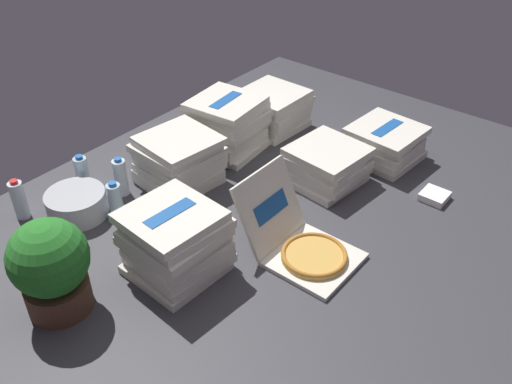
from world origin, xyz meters
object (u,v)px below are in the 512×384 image
at_px(pizza_stack_right_far, 179,160).
at_px(ice_bucket, 77,204).
at_px(potted_plant, 51,266).
at_px(water_bottle_3, 121,177).
at_px(pizza_stack_left_far, 384,143).
at_px(pizza_stack_left_near, 176,242).
at_px(water_bottle_1, 83,174).
at_px(pizza_stack_right_near, 272,109).
at_px(water_bottle_2, 115,202).
at_px(pizza_stack_center_near, 227,125).
at_px(open_pizza_box, 302,243).
at_px(water_bottle_0, 19,200).
at_px(napkin_pile, 434,196).
at_px(pizza_stack_right_mid, 326,165).

relative_size(pizza_stack_right_far, ice_bucket, 1.42).
bearing_deg(potted_plant, water_bottle_3, 31.77).
bearing_deg(pizza_stack_left_far, pizza_stack_left_near, 169.95).
bearing_deg(water_bottle_3, water_bottle_1, 121.93).
bearing_deg(pizza_stack_left_far, ice_bucket, 147.21).
distance_m(pizza_stack_right_near, water_bottle_2, 1.17).
relative_size(pizza_stack_left_near, ice_bucket, 1.39).
height_order(pizza_stack_center_near, ice_bucket, pizza_stack_center_near).
relative_size(open_pizza_box, pizza_stack_left_far, 1.32).
xyz_separation_m(water_bottle_1, water_bottle_3, (0.10, -0.17, 0.00)).
xyz_separation_m(pizza_stack_right_near, water_bottle_2, (-1.17, 0.02, -0.02)).
height_order(pizza_stack_right_near, potted_plant, potted_plant).
bearing_deg(water_bottle_0, pizza_stack_right_near, -14.73).
bearing_deg(water_bottle_1, pizza_stack_left_near, -98.26).
xyz_separation_m(pizza_stack_center_near, napkin_pile, (0.28, -1.12, -0.13)).
xyz_separation_m(pizza_stack_center_near, water_bottle_3, (-0.66, 0.12, -0.05)).
bearing_deg(water_bottle_3, pizza_stack_right_near, -8.76).
xyz_separation_m(pizza_stack_left_far, water_bottle_0, (-1.54, 1.07, 0.00)).
height_order(pizza_stack_right_far, pizza_stack_left_far, pizza_stack_right_far).
bearing_deg(water_bottle_1, water_bottle_3, -58.07).
relative_size(pizza_stack_right_far, napkin_pile, 3.18).
bearing_deg(pizza_stack_right_mid, water_bottle_1, 133.41).
relative_size(pizza_stack_right_near, pizza_stack_right_mid, 0.97).
relative_size(pizza_stack_right_near, water_bottle_0, 1.83).
bearing_deg(pizza_stack_right_near, pizza_stack_left_near, -159.84).
relative_size(water_bottle_1, water_bottle_3, 1.00).
height_order(pizza_stack_center_near, water_bottle_1, pizza_stack_center_near).
relative_size(pizza_stack_left_near, pizza_stack_right_mid, 0.99).
distance_m(pizza_stack_left_near, water_bottle_2, 0.48).
relative_size(pizza_stack_left_far, water_bottle_3, 1.82).
bearing_deg(pizza_stack_left_far, pizza_stack_center_near, 122.28).
bearing_deg(water_bottle_2, water_bottle_3, 43.46).
height_order(pizza_stack_right_near, water_bottle_0, pizza_stack_right_near).
xyz_separation_m(open_pizza_box, water_bottle_2, (-0.34, 0.82, 0.03)).
bearing_deg(water_bottle_0, potted_plant, -110.19).
height_order(pizza_stack_right_near, water_bottle_2, pizza_stack_right_near).
xyz_separation_m(open_pizza_box, pizza_stack_right_near, (0.84, 0.81, 0.05)).
bearing_deg(open_pizza_box, water_bottle_0, 117.13).
bearing_deg(water_bottle_2, pizza_stack_left_near, -98.06).
relative_size(ice_bucket, napkin_pile, 2.24).
relative_size(pizza_stack_left_near, water_bottle_0, 1.88).
distance_m(pizza_stack_left_far, napkin_pile, 0.44).
distance_m(pizza_stack_right_mid, potted_plant, 1.43).
distance_m(pizza_stack_left_near, water_bottle_0, 0.86).
bearing_deg(pizza_stack_right_mid, pizza_stack_center_near, 97.53).
distance_m(ice_bucket, napkin_pile, 1.74).
xyz_separation_m(pizza_stack_right_near, pizza_stack_right_mid, (-0.28, -0.57, -0.02)).
xyz_separation_m(water_bottle_0, potted_plant, (-0.23, -0.63, 0.11)).
bearing_deg(potted_plant, water_bottle_1, 46.08).
bearing_deg(open_pizza_box, potted_plant, 146.21).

